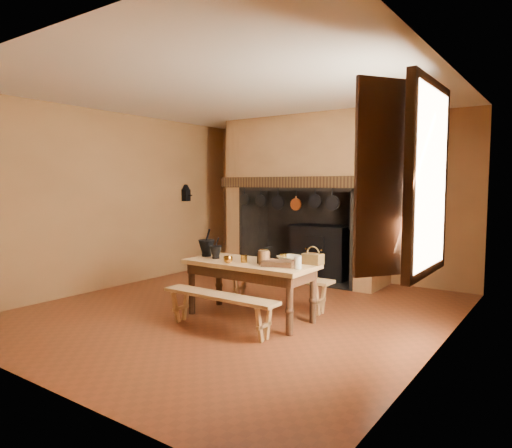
{
  "coord_description": "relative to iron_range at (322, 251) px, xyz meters",
  "views": [
    {
      "loc": [
        3.56,
        -4.69,
        1.65
      ],
      "look_at": [
        0.06,
        0.3,
        1.12
      ],
      "focal_mm": 32.0,
      "sensor_mm": 36.0,
      "label": 1
    }
  ],
  "objects": [
    {
      "name": "bench_front",
      "position": [
        0.37,
        -3.25,
        -0.17
      ],
      "size": [
        1.49,
        0.26,
        0.42
      ],
      "color": "tan",
      "rests_on": "floor"
    },
    {
      "name": "hearth_pans",
      "position": [
        -1.01,
        -0.23,
        -0.39
      ],
      "size": [
        0.51,
        0.62,
        0.2
      ],
      "color": "#B17F28",
      "rests_on": "floor"
    },
    {
      "name": "wooden_tray",
      "position": [
        0.8,
        -2.7,
        0.25
      ],
      "size": [
        0.42,
        0.36,
        0.06
      ],
      "primitive_type": "cube",
      "rotation": [
        0.0,
        0.0,
        0.35
      ],
      "color": "#311B0F",
      "rests_on": "work_table"
    },
    {
      "name": "window",
      "position": [
        2.39,
        -2.85,
        1.22
      ],
      "size": [
        0.39,
        1.75,
        1.76
      ],
      "color": "white",
      "rests_on": "wall_right"
    },
    {
      "name": "mixing_bowl",
      "position": [
        0.77,
        -2.37,
        0.26
      ],
      "size": [
        0.36,
        0.36,
        0.07
      ],
      "primitive_type": "imported",
      "rotation": [
        0.0,
        0.0,
        -0.25
      ],
      "color": "#BBB490",
      "rests_on": "work_table"
    },
    {
      "name": "wall_front",
      "position": [
        0.04,
        -5.2,
        0.92
      ],
      "size": [
        5.0,
        0.02,
        2.8
      ],
      "primitive_type": "cube",
      "color": "#996A3D",
      "rests_on": "floor"
    },
    {
      "name": "wall_coffee_mill",
      "position": [
        -2.38,
        -0.9,
        1.03
      ],
      "size": [
        0.23,
        0.16,
        0.31
      ],
      "color": "black",
      "rests_on": "wall_left"
    },
    {
      "name": "ceiling",
      "position": [
        0.04,
        -2.45,
        2.32
      ],
      "size": [
        5.5,
        5.5,
        0.0
      ],
      "primitive_type": "plane",
      "rotation": [
        3.14,
        0.0,
        0.0
      ],
      "color": "silver",
      "rests_on": "back_wall"
    },
    {
      "name": "brass_mug_b",
      "position": [
        0.68,
        -2.38,
        0.27
      ],
      "size": [
        0.1,
        0.1,
        0.09
      ],
      "primitive_type": "cylinder",
      "rotation": [
        0.0,
        0.0,
        0.34
      ],
      "color": "#B17F28",
      "rests_on": "work_table"
    },
    {
      "name": "onion_string",
      "position": [
        1.04,
        -0.66,
        0.85
      ],
      "size": [
        0.12,
        0.1,
        0.46
      ],
      "primitive_type": null,
      "color": "#AB581F",
      "rests_on": "chimney_breast"
    },
    {
      "name": "wall_right",
      "position": [
        2.54,
        -2.45,
        0.92
      ],
      "size": [
        0.02,
        5.5,
        2.8
      ],
      "primitive_type": "cube",
      "color": "#996A3D",
      "rests_on": "floor"
    },
    {
      "name": "hanging_pans",
      "position": [
        -0.3,
        -0.64,
        0.88
      ],
      "size": [
        1.92,
        0.29,
        0.27
      ],
      "color": "black",
      "rests_on": "chimney_breast"
    },
    {
      "name": "wicker_basket",
      "position": [
        1.09,
        -2.37,
        0.29
      ],
      "size": [
        0.23,
        0.16,
        0.22
      ],
      "rotation": [
        0.0,
        0.0,
        -0.01
      ],
      "color": "#4C3317",
      "rests_on": "work_table"
    },
    {
      "name": "stoneware_crock",
      "position": [
        0.6,
        -2.71,
        0.31
      ],
      "size": [
        0.13,
        0.13,
        0.16
      ],
      "primitive_type": "cylinder",
      "rotation": [
        0.0,
        0.0,
        0.0
      ],
      "color": "#4E301D",
      "rests_on": "work_table"
    },
    {
      "name": "iron_range",
      "position": [
        0.0,
        0.0,
        0.0
      ],
      "size": [
        1.12,
        0.55,
        1.6
      ],
      "color": "black",
      "rests_on": "floor"
    },
    {
      "name": "herb_bunch",
      "position": [
        1.22,
        -0.66,
        0.9
      ],
      "size": [
        0.2,
        0.2,
        0.35
      ],
      "primitive_type": "cone",
      "rotation": [
        3.14,
        0.0,
        0.0
      ],
      "color": "brown",
      "rests_on": "chimney_breast"
    },
    {
      "name": "mortar_small",
      "position": [
        -0.13,
        -2.72,
        0.31
      ],
      "size": [
        0.16,
        0.16,
        0.27
      ],
      "rotation": [
        0.0,
        0.0,
        0.4
      ],
      "color": "black",
      "rests_on": "work_table"
    },
    {
      "name": "back_wall",
      "position": [
        0.04,
        0.3,
        0.92
      ],
      "size": [
        5.0,
        0.02,
        2.8
      ],
      "primitive_type": "cube",
      "color": "#996A3D",
      "rests_on": "floor"
    },
    {
      "name": "brass_mug_a",
      "position": [
        0.34,
        -2.74,
        0.27
      ],
      "size": [
        0.09,
        0.09,
        0.09
      ],
      "primitive_type": "cylinder",
      "rotation": [
        0.0,
        0.0,
        -0.13
      ],
      "color": "#B17F28",
      "rests_on": "work_table"
    },
    {
      "name": "chimney_breast",
      "position": [
        -0.26,
        -0.14,
        1.33
      ],
      "size": [
        2.95,
        0.96,
        2.8
      ],
      "color": "#996A3D",
      "rests_on": "floor"
    },
    {
      "name": "mortar_large",
      "position": [
        -0.35,
        -2.64,
        0.34
      ],
      "size": [
        0.22,
        0.22,
        0.37
      ],
      "rotation": [
        0.0,
        0.0,
        0.02
      ],
      "color": "black",
      "rests_on": "work_table"
    },
    {
      "name": "glass_jar",
      "position": [
        1.09,
        -2.74,
        0.3
      ],
      "size": [
        0.09,
        0.09,
        0.14
      ],
      "primitive_type": "cylinder",
      "rotation": [
        0.0,
        0.0,
        -0.04
      ],
      "color": "beige",
      "rests_on": "work_table"
    },
    {
      "name": "floor",
      "position": [
        0.04,
        -2.45,
        -0.48
      ],
      "size": [
        5.5,
        5.5,
        0.0
      ],
      "primitive_type": "plane",
      "color": "brown",
      "rests_on": "ground"
    },
    {
      "name": "wall_left",
      "position": [
        -2.46,
        -2.45,
        0.92
      ],
      "size": [
        0.02,
        5.5,
        2.8
      ],
      "primitive_type": "cube",
      "color": "#996A3D",
      "rests_on": "floor"
    },
    {
      "name": "brass_cup",
      "position": [
        0.21,
        -2.89,
        0.27
      ],
      "size": [
        0.13,
        0.13,
        0.09
      ],
      "primitive_type": "imported",
      "rotation": [
        0.0,
        0.0,
        0.19
      ],
      "color": "#B17F28",
      "rests_on": "work_table"
    },
    {
      "name": "coffee_grinder",
      "position": [
        0.56,
        -2.64,
        0.3
      ],
      "size": [
        0.2,
        0.18,
        0.21
      ],
      "rotation": [
        0.0,
        0.0,
        0.4
      ],
      "color": "#311B0F",
      "rests_on": "work_table"
    },
    {
      "name": "work_table",
      "position": [
        0.37,
        -2.65,
        0.11
      ],
      "size": [
        1.63,
        0.73,
        0.71
      ],
      "color": "tan",
      "rests_on": "floor"
    },
    {
      "name": "bench_back",
      "position": [
        0.37,
        -2.02,
        -0.15
      ],
      "size": [
        1.57,
        0.28,
        0.44
      ],
      "color": "tan",
      "rests_on": "floor"
    }
  ]
}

